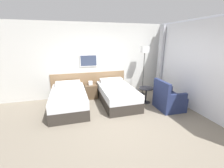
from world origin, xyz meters
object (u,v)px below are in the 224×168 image
object	(u,v)px
side_table	(146,92)
floor_lamp	(145,54)
nightstand	(91,91)
bed_near_window	(117,95)
armchair	(168,100)
bed_near_door	(69,100)

from	to	relation	value
side_table	floor_lamp	bearing A→B (deg)	70.89
nightstand	floor_lamp	bearing A→B (deg)	-4.67
nightstand	side_table	distance (m)	2.01
bed_near_window	nightstand	xyz separation A→B (m)	(-0.79, 0.71, -0.03)
nightstand	armchair	distance (m)	2.72
bed_near_door	bed_near_window	bearing A→B (deg)	0.00
side_table	bed_near_door	bearing A→B (deg)	174.27
nightstand	bed_near_window	bearing A→B (deg)	-41.76
bed_near_window	armchair	bearing A→B (deg)	-32.84
bed_near_door	floor_lamp	size ratio (longest dim) A/B	1.04
bed_near_window	side_table	distance (m)	1.01
bed_near_window	floor_lamp	bearing A→B (deg)	23.43
armchair	side_table	bearing A→B (deg)	35.25
nightstand	floor_lamp	size ratio (longest dim) A/B	0.35
bed_near_door	bed_near_window	world-z (taller)	same
nightstand	armchair	xyz separation A→B (m)	(2.19, -1.61, 0.04)
bed_near_window	floor_lamp	size ratio (longest dim) A/B	1.04
bed_near_window	floor_lamp	xyz separation A→B (m)	(1.25, 0.54, 1.30)
bed_near_door	armchair	world-z (taller)	armchair
side_table	armchair	distance (m)	0.78
bed_near_door	armchair	size ratio (longest dim) A/B	2.09
side_table	nightstand	bearing A→B (deg)	151.35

